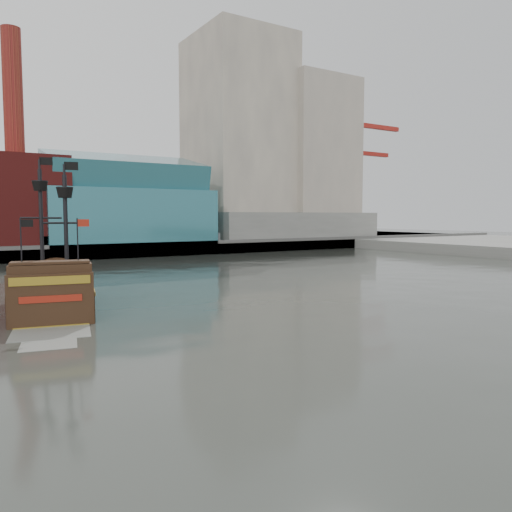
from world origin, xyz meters
TOP-DOWN VIEW (x-y plane):
  - ground at (0.00, 0.00)m, footprint 400.00×400.00m
  - promenade_far at (0.00, 92.00)m, footprint 220.00×60.00m
  - seawall at (0.00, 62.50)m, footprint 220.00×1.00m
  - skyline at (5.21, 84.56)m, footprint 149.00×45.00m
  - crane_a at (78.63, 82.00)m, footprint 22.50×4.00m
  - crane_b at (88.23, 92.00)m, footprint 19.10×4.00m
  - pirate_ship at (-12.05, 18.59)m, footprint 8.38×17.57m

SIDE VIEW (x-z plane):
  - ground at x=0.00m, z-range 0.00..0.00m
  - promenade_far at x=0.00m, z-range 0.00..2.00m
  - pirate_ship at x=-12.05m, z-range -5.18..7.47m
  - seawall at x=0.00m, z-range 0.00..2.60m
  - crane_b at x=88.23m, z-range 2.45..28.70m
  - crane_a at x=78.63m, z-range 2.99..35.24m
  - skyline at x=5.21m, z-range -6.45..55.55m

